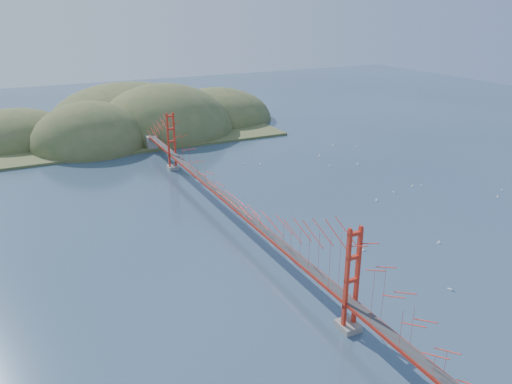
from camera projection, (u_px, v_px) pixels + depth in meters
name	position (u px, v px, depth m)	size (l,w,h in m)	color
ground	(232.00, 223.00, 77.30)	(320.00, 320.00, 0.00)	#304660
bridge	(231.00, 180.00, 74.97)	(2.20, 94.40, 12.00)	gray
far_headlands	(138.00, 128.00, 135.60)	(84.00, 58.00, 25.00)	brown
sailboat_10	(363.00, 249.00, 68.70)	(0.50, 0.60, 0.70)	white
sailboat_11	(421.00, 185.00, 93.04)	(0.57, 0.57, 0.60)	white
sailboat_1	(394.00, 192.00, 89.64)	(0.57, 0.60, 0.68)	white
sailboat_12	(244.00, 163.00, 105.65)	(0.51, 0.51, 0.57)	white
sailboat_15	(333.00, 145.00, 119.15)	(0.46, 0.53, 0.61)	white
sailboat_5	(502.00, 190.00, 90.74)	(0.44, 0.49, 0.56)	white
sailboat_13	(497.00, 196.00, 87.44)	(0.62, 0.62, 0.66)	white
sailboat_4	(376.00, 200.00, 86.01)	(0.63, 0.63, 0.67)	white
sailboat_17	(357.00, 147.00, 117.82)	(0.59, 0.59, 0.67)	white
sailboat_2	(439.00, 242.00, 70.67)	(0.54, 0.46, 0.63)	white
sailboat_9	(358.00, 164.00, 105.37)	(0.53, 0.59, 0.67)	white
sailboat_7	(319.00, 156.00, 110.54)	(0.65, 0.60, 0.73)	white
sailboat_3	(260.00, 164.00, 104.94)	(0.61, 0.61, 0.64)	white
sailboat_16	(330.00, 165.00, 104.16)	(0.57, 0.53, 0.64)	white
sailboat_0	(360.00, 228.00, 75.21)	(0.54, 0.54, 0.60)	white
sailboat_6	(450.00, 289.00, 59.23)	(0.60, 0.60, 0.67)	white
sailboat_extra_0	(412.00, 186.00, 92.52)	(0.56, 0.48, 0.64)	white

